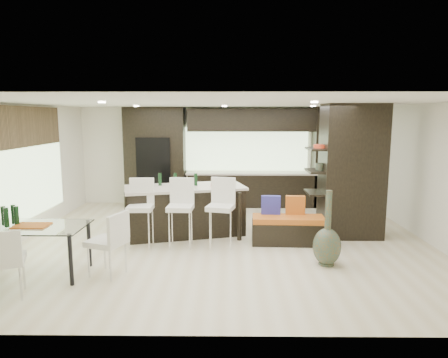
{
  "coord_description": "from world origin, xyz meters",
  "views": [
    {
      "loc": [
        0.09,
        -7.66,
        2.45
      ],
      "look_at": [
        0.0,
        0.6,
        1.15
      ],
      "focal_mm": 32.0,
      "sensor_mm": 36.0,
      "label": 1
    }
  ],
  "objects_px": {
    "bench": "(288,230)",
    "floor_vase": "(328,228)",
    "stool_mid": "(181,220)",
    "chair_near": "(5,265)",
    "stool_left": "(141,220)",
    "dining_table": "(34,251)",
    "kitchen_island": "(185,210)",
    "chair_end": "(107,246)",
    "stool_right": "(220,220)"
  },
  "relations": [
    {
      "from": "bench",
      "to": "floor_vase",
      "type": "relative_size",
      "value": 1.1
    },
    {
      "from": "stool_mid",
      "to": "chair_near",
      "type": "xyz_separation_m",
      "value": [
        -2.12,
        -2.15,
        -0.07
      ]
    },
    {
      "from": "stool_left",
      "to": "stool_mid",
      "type": "height_order",
      "value": "stool_mid"
    },
    {
      "from": "stool_left",
      "to": "dining_table",
      "type": "xyz_separation_m",
      "value": [
        -1.37,
        -1.37,
        -0.13
      ]
    },
    {
      "from": "chair_near",
      "to": "kitchen_island",
      "type": "bearing_deg",
      "value": 33.4
    },
    {
      "from": "stool_left",
      "to": "bench",
      "type": "height_order",
      "value": "stool_left"
    },
    {
      "from": "kitchen_island",
      "to": "dining_table",
      "type": "xyz_separation_m",
      "value": [
        -2.12,
        -2.22,
        -0.12
      ]
    },
    {
      "from": "chair_near",
      "to": "chair_end",
      "type": "relative_size",
      "value": 0.98
    },
    {
      "from": "stool_right",
      "to": "chair_near",
      "type": "bearing_deg",
      "value": -129.19
    },
    {
      "from": "kitchen_island",
      "to": "bench",
      "type": "height_order",
      "value": "kitchen_island"
    },
    {
      "from": "kitchen_island",
      "to": "dining_table",
      "type": "relative_size",
      "value": 1.5
    },
    {
      "from": "floor_vase",
      "to": "dining_table",
      "type": "bearing_deg",
      "value": -174.23
    },
    {
      "from": "bench",
      "to": "stool_mid",
      "type": "bearing_deg",
      "value": -170.78
    },
    {
      "from": "stool_left",
      "to": "dining_table",
      "type": "distance_m",
      "value": 1.94
    },
    {
      "from": "stool_right",
      "to": "chair_end",
      "type": "height_order",
      "value": "stool_right"
    },
    {
      "from": "dining_table",
      "to": "stool_mid",
      "type": "bearing_deg",
      "value": 33.32
    },
    {
      "from": "bench",
      "to": "chair_near",
      "type": "distance_m",
      "value": 4.82
    },
    {
      "from": "kitchen_island",
      "to": "stool_right",
      "type": "xyz_separation_m",
      "value": [
        0.75,
        -0.86,
        0.02
      ]
    },
    {
      "from": "stool_right",
      "to": "stool_left",
      "type": "bearing_deg",
      "value": -166.06
    },
    {
      "from": "kitchen_island",
      "to": "chair_end",
      "type": "bearing_deg",
      "value": -128.49
    },
    {
      "from": "stool_left",
      "to": "stool_mid",
      "type": "bearing_deg",
      "value": -1.26
    },
    {
      "from": "stool_left",
      "to": "chair_near",
      "type": "relative_size",
      "value": 1.15
    },
    {
      "from": "bench",
      "to": "dining_table",
      "type": "bearing_deg",
      "value": -156.47
    },
    {
      "from": "kitchen_island",
      "to": "stool_left",
      "type": "relative_size",
      "value": 2.34
    },
    {
      "from": "stool_left",
      "to": "stool_right",
      "type": "bearing_deg",
      "value": -1.27
    },
    {
      "from": "stool_mid",
      "to": "floor_vase",
      "type": "xyz_separation_m",
      "value": [
        2.53,
        -0.9,
        0.11
      ]
    },
    {
      "from": "kitchen_island",
      "to": "stool_right",
      "type": "distance_m",
      "value": 1.14
    },
    {
      "from": "floor_vase",
      "to": "chair_end",
      "type": "relative_size",
      "value": 1.36
    },
    {
      "from": "stool_mid",
      "to": "chair_near",
      "type": "distance_m",
      "value": 3.02
    },
    {
      "from": "floor_vase",
      "to": "stool_mid",
      "type": "bearing_deg",
      "value": 160.54
    },
    {
      "from": "stool_left",
      "to": "stool_mid",
      "type": "distance_m",
      "value": 0.75
    },
    {
      "from": "bench",
      "to": "dining_table",
      "type": "xyz_separation_m",
      "value": [
        -4.18,
        -1.61,
        0.12
      ]
    },
    {
      "from": "chair_near",
      "to": "stool_left",
      "type": "bearing_deg",
      "value": 36.08
    },
    {
      "from": "kitchen_island",
      "to": "stool_right",
      "type": "bearing_deg",
      "value": -63.59
    },
    {
      "from": "chair_near",
      "to": "chair_end",
      "type": "height_order",
      "value": "chair_end"
    },
    {
      "from": "stool_right",
      "to": "kitchen_island",
      "type": "bearing_deg",
      "value": 145.19
    },
    {
      "from": "stool_mid",
      "to": "floor_vase",
      "type": "height_order",
      "value": "floor_vase"
    },
    {
      "from": "kitchen_island",
      "to": "floor_vase",
      "type": "distance_m",
      "value": 3.08
    },
    {
      "from": "chair_near",
      "to": "chair_end",
      "type": "distance_m",
      "value": 1.39
    },
    {
      "from": "stool_right",
      "to": "floor_vase",
      "type": "distance_m",
      "value": 2.0
    },
    {
      "from": "stool_left",
      "to": "stool_mid",
      "type": "xyz_separation_m",
      "value": [
        0.75,
        -0.0,
        0.0
      ]
    },
    {
      "from": "kitchen_island",
      "to": "dining_table",
      "type": "distance_m",
      "value": 3.08
    },
    {
      "from": "chair_end",
      "to": "bench",
      "type": "bearing_deg",
      "value": -42.19
    },
    {
      "from": "dining_table",
      "to": "chair_end",
      "type": "bearing_deg",
      "value": 0.57
    },
    {
      "from": "stool_left",
      "to": "chair_end",
      "type": "distance_m",
      "value": 1.39
    },
    {
      "from": "floor_vase",
      "to": "chair_near",
      "type": "height_order",
      "value": "floor_vase"
    },
    {
      "from": "stool_mid",
      "to": "stool_left",
      "type": "bearing_deg",
      "value": -176.82
    },
    {
      "from": "dining_table",
      "to": "chair_near",
      "type": "distance_m",
      "value": 0.79
    },
    {
      "from": "stool_left",
      "to": "floor_vase",
      "type": "height_order",
      "value": "floor_vase"
    },
    {
      "from": "dining_table",
      "to": "chair_end",
      "type": "relative_size",
      "value": 1.75
    }
  ]
}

